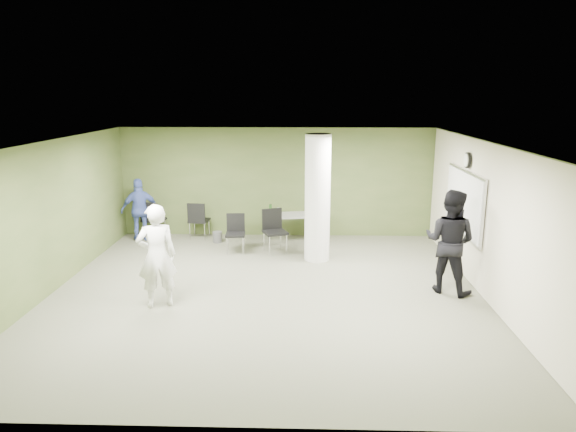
{
  "coord_description": "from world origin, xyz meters",
  "views": [
    {
      "loc": [
        0.69,
        -9.01,
        3.65
      ],
      "look_at": [
        0.38,
        1.0,
        1.24
      ],
      "focal_mm": 32.0,
      "sensor_mm": 36.0,
      "label": 1
    }
  ],
  "objects_px": {
    "chair_back_left": "(152,217)",
    "folding_table": "(294,216)",
    "man_black": "(450,242)",
    "woman_white": "(157,256)",
    "man_blue": "(140,210)"
  },
  "relations": [
    {
      "from": "folding_table",
      "to": "man_blue",
      "type": "relative_size",
      "value": 0.99
    },
    {
      "from": "folding_table",
      "to": "man_black",
      "type": "bearing_deg",
      "value": -56.78
    },
    {
      "from": "chair_back_left",
      "to": "woman_white",
      "type": "bearing_deg",
      "value": 123.08
    },
    {
      "from": "chair_back_left",
      "to": "man_black",
      "type": "bearing_deg",
      "value": 168.15
    },
    {
      "from": "chair_back_left",
      "to": "man_black",
      "type": "relative_size",
      "value": 0.5
    },
    {
      "from": "folding_table",
      "to": "man_blue",
      "type": "distance_m",
      "value": 3.85
    },
    {
      "from": "chair_back_left",
      "to": "woman_white",
      "type": "height_order",
      "value": "woman_white"
    },
    {
      "from": "man_black",
      "to": "folding_table",
      "type": "bearing_deg",
      "value": -13.92
    },
    {
      "from": "man_black",
      "to": "man_blue",
      "type": "distance_m",
      "value": 7.53
    },
    {
      "from": "woman_white",
      "to": "man_blue",
      "type": "relative_size",
      "value": 1.16
    },
    {
      "from": "chair_back_left",
      "to": "woman_white",
      "type": "distance_m",
      "value": 4.46
    },
    {
      "from": "folding_table",
      "to": "man_black",
      "type": "height_order",
      "value": "man_black"
    },
    {
      "from": "chair_back_left",
      "to": "folding_table",
      "type": "bearing_deg",
      "value": -167.24
    },
    {
      "from": "folding_table",
      "to": "chair_back_left",
      "type": "bearing_deg",
      "value": 168.04
    },
    {
      "from": "folding_table",
      "to": "man_black",
      "type": "xyz_separation_m",
      "value": [
        2.95,
        -3.22,
        0.32
      ]
    }
  ]
}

